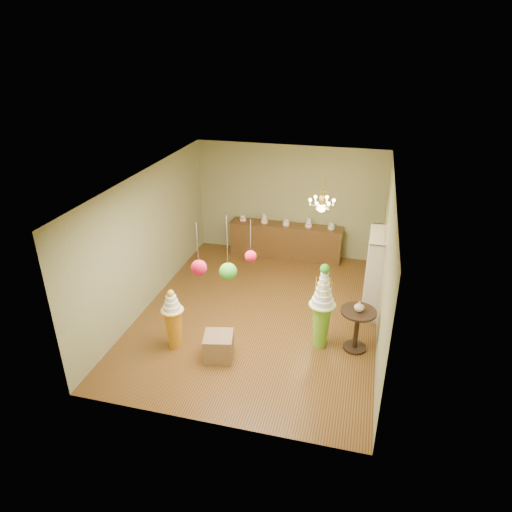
% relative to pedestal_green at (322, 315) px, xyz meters
% --- Properties ---
extents(floor, '(6.50, 6.50, 0.00)m').
position_rel_pedestal_green_xyz_m(floor, '(-1.43, 0.82, -0.71)').
color(floor, brown).
rests_on(floor, ground).
extents(ceiling, '(6.50, 6.50, 0.00)m').
position_rel_pedestal_green_xyz_m(ceiling, '(-1.43, 0.82, 2.29)').
color(ceiling, white).
rests_on(ceiling, ground).
extents(wall_back, '(5.00, 0.04, 3.00)m').
position_rel_pedestal_green_xyz_m(wall_back, '(-1.43, 4.07, 0.79)').
color(wall_back, gray).
rests_on(wall_back, ground).
extents(wall_front, '(5.00, 0.04, 3.00)m').
position_rel_pedestal_green_xyz_m(wall_front, '(-1.43, -2.43, 0.79)').
color(wall_front, gray).
rests_on(wall_front, ground).
extents(wall_left, '(0.04, 6.50, 3.00)m').
position_rel_pedestal_green_xyz_m(wall_left, '(-3.93, 0.82, 0.79)').
color(wall_left, gray).
rests_on(wall_left, ground).
extents(wall_right, '(0.04, 6.50, 3.00)m').
position_rel_pedestal_green_xyz_m(wall_right, '(1.07, 0.82, 0.79)').
color(wall_right, gray).
rests_on(wall_right, ground).
extents(pedestal_green, '(0.50, 0.50, 1.78)m').
position_rel_pedestal_green_xyz_m(pedestal_green, '(0.00, 0.00, 0.00)').
color(pedestal_green, '#72BC29').
rests_on(pedestal_green, floor).
extents(pedestal_orange, '(0.52, 0.52, 1.27)m').
position_rel_pedestal_green_xyz_m(pedestal_orange, '(-2.73, -0.73, -0.18)').
color(pedestal_orange, orange).
rests_on(pedestal_orange, floor).
extents(burlap_riser, '(0.63, 0.63, 0.48)m').
position_rel_pedestal_green_xyz_m(burlap_riser, '(-1.80, -0.83, -0.47)').
color(burlap_riser, '#8F6E4E').
rests_on(burlap_riser, floor).
extents(sideboard, '(3.04, 0.54, 1.16)m').
position_rel_pedestal_green_xyz_m(sideboard, '(-1.43, 3.79, -0.23)').
color(sideboard, brown).
rests_on(sideboard, floor).
extents(shelving_unit, '(0.33, 1.20, 1.80)m').
position_rel_pedestal_green_xyz_m(shelving_unit, '(0.91, 1.62, 0.19)').
color(shelving_unit, beige).
rests_on(shelving_unit, floor).
extents(round_table, '(0.89, 0.89, 0.86)m').
position_rel_pedestal_green_xyz_m(round_table, '(0.67, 0.07, -0.15)').
color(round_table, black).
rests_on(round_table, floor).
extents(vase, '(0.19, 0.19, 0.20)m').
position_rel_pedestal_green_xyz_m(vase, '(0.67, 0.07, 0.25)').
color(vase, beige).
rests_on(vase, round_table).
extents(pom_red_left, '(0.26, 0.26, 0.94)m').
position_rel_pedestal_green_xyz_m(pom_red_left, '(-1.86, -1.42, 1.48)').
color(pom_red_left, '#453932').
rests_on(pom_red_left, ceiling).
extents(pom_green_mid, '(0.30, 0.30, 1.20)m').
position_rel_pedestal_green_xyz_m(pom_green_mid, '(-1.51, -1.01, 1.25)').
color(pom_green_mid, '#453932').
rests_on(pom_green_mid, ceiling).
extents(pom_red_right, '(0.19, 0.19, 0.78)m').
position_rel_pedestal_green_xyz_m(pom_red_right, '(-1.10, -1.08, 1.61)').
color(pom_red_right, '#453932').
rests_on(pom_red_right, ceiling).
extents(chandelier, '(0.66, 0.66, 0.85)m').
position_rel_pedestal_green_xyz_m(chandelier, '(-0.30, 1.66, 1.59)').
color(chandelier, gold).
rests_on(chandelier, ceiling).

